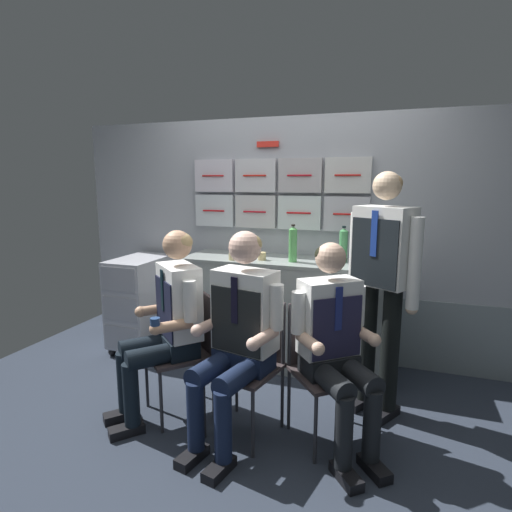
# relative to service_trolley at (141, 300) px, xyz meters

# --- Properties ---
(ground) EXTENTS (4.80, 4.80, 0.04)m
(ground) POSITION_rel_service_trolley_xyz_m (1.34, -0.97, -0.49)
(ground) COLOR #2A313E
(galley_bulkhead) EXTENTS (4.20, 0.14, 2.15)m
(galley_bulkhead) POSITION_rel_service_trolley_xyz_m (1.33, 0.40, 0.60)
(galley_bulkhead) COLOR #A2A6AF
(galley_bulkhead) RESTS_ON ground
(galley_counter) EXTENTS (1.76, 0.53, 0.94)m
(galley_counter) POSITION_rel_service_trolley_xyz_m (1.38, 0.12, -0.00)
(galley_counter) COLOR #9BA5A1
(galley_counter) RESTS_ON ground
(service_trolley) EXTENTS (0.40, 0.65, 0.88)m
(service_trolley) POSITION_rel_service_trolley_xyz_m (0.00, 0.00, 0.00)
(service_trolley) COLOR black
(service_trolley) RESTS_ON ground
(folding_chair_left) EXTENTS (0.56, 0.56, 0.84)m
(folding_chair_left) POSITION_rel_service_trolley_xyz_m (0.98, -0.83, 0.05)
(folding_chair_left) COLOR #2D2D33
(folding_chair_left) RESTS_ON ground
(crew_member_left) EXTENTS (0.65, 0.67, 1.28)m
(crew_member_left) POSITION_rel_service_trolley_xyz_m (0.88, -0.95, 0.23)
(crew_member_left) COLOR black
(crew_member_left) RESTS_ON ground
(folding_chair_right) EXTENTS (0.48, 0.48, 0.84)m
(folding_chair_right) POSITION_rel_service_trolley_xyz_m (1.45, -0.88, 0.05)
(folding_chair_right) COLOR #2D2D33
(folding_chair_right) RESTS_ON ground
(crew_member_right) EXTENTS (0.53, 0.69, 1.30)m
(crew_member_right) POSITION_rel_service_trolley_xyz_m (1.42, -1.03, 0.25)
(crew_member_right) COLOR black
(crew_member_right) RESTS_ON ground
(folding_chair_by_counter) EXTENTS (0.56, 0.56, 0.84)m
(folding_chair_by_counter) POSITION_rel_service_trolley_xyz_m (1.88, -0.79, 0.05)
(folding_chair_by_counter) COLOR #2D2D33
(folding_chair_by_counter) RESTS_ON ground
(crew_member_by_counter) EXTENTS (0.62, 0.65, 1.24)m
(crew_member_by_counter) POSITION_rel_service_trolley_xyz_m (1.98, -0.92, 0.21)
(crew_member_by_counter) COLOR black
(crew_member_by_counter) RESTS_ON ground
(crew_member_standing) EXTENTS (0.47, 0.39, 1.66)m
(crew_member_standing) POSITION_rel_service_trolley_xyz_m (2.21, -0.43, 0.51)
(crew_member_standing) COLOR black
(crew_member_standing) RESTS_ON ground
(water_bottle_clear) EXTENTS (0.07, 0.07, 0.30)m
(water_bottle_clear) POSITION_rel_service_trolley_xyz_m (1.87, 0.15, 0.61)
(water_bottle_clear) COLOR #4A9959
(water_bottle_clear) RESTS_ON galley_counter
(water_bottle_short) EXTENTS (0.07, 0.07, 0.31)m
(water_bottle_short) POSITION_rel_service_trolley_xyz_m (1.47, 0.04, 0.61)
(water_bottle_short) COLOR #53A555
(water_bottle_short) RESTS_ON galley_counter
(coffee_cup_white) EXTENTS (0.06, 0.06, 0.06)m
(coffee_cup_white) POSITION_rel_service_trolley_xyz_m (0.97, -0.06, 0.49)
(coffee_cup_white) COLOR tan
(coffee_cup_white) RESTS_ON galley_counter
(paper_cup_tan) EXTENTS (0.07, 0.07, 0.07)m
(paper_cup_tan) POSITION_rel_service_trolley_xyz_m (1.21, 0.03, 0.50)
(paper_cup_tan) COLOR tan
(paper_cup_tan) RESTS_ON galley_counter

